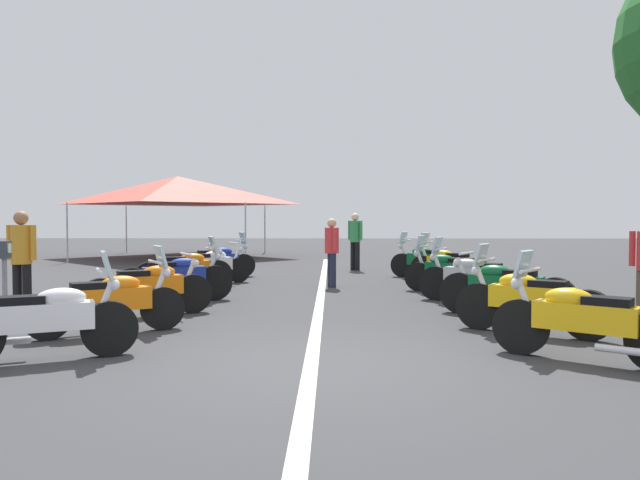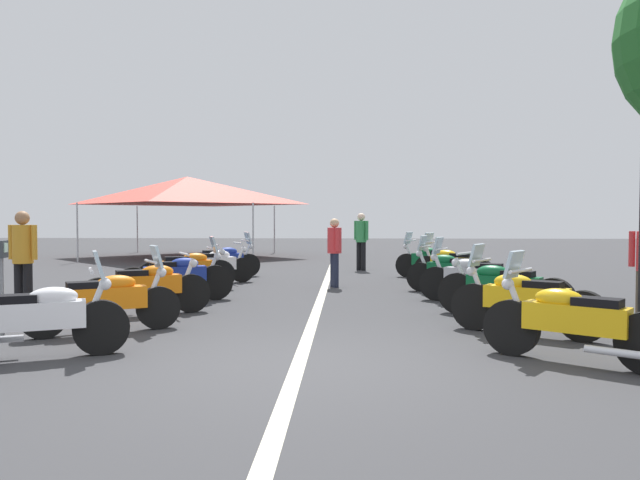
{
  "view_description": "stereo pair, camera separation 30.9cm",
  "coord_description": "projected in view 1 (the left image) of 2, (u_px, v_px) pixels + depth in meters",
  "views": [
    {
      "loc": [
        -6.57,
        -0.22,
        1.59
      ],
      "look_at": [
        5.17,
        0.0,
        1.16
      ],
      "focal_mm": 34.92,
      "sensor_mm": 36.0,
      "label": 1
    },
    {
      "loc": [
        -6.57,
        -0.53,
        1.59
      ],
      "look_at": [
        5.17,
        0.0,
        1.16
      ],
      "focal_mm": 34.92,
      "sensor_mm": 36.0,
      "label": 2
    }
  ],
  "objects": [
    {
      "name": "ground_plane",
      "position": [
        311.0,
        366.0,
        6.63
      ],
      "size": [
        80.0,
        80.0,
        0.0
      ],
      "primitive_type": "plane",
      "color": "#38383A"
    },
    {
      "name": "lane_centre_stripe",
      "position": [
        321.0,
        297.0,
        12.35
      ],
      "size": [
        22.12,
        0.16,
        0.01
      ],
      "primitive_type": "cube",
      "color": "beige",
      "rests_on": "ground_plane"
    },
    {
      "name": "motorcycle_left_row_0",
      "position": [
        47.0,
        319.0,
        6.83
      ],
      "size": [
        1.02,
        1.87,
        1.21
      ],
      "rotation": [
        0.0,
        0.0,
        -1.13
      ],
      "color": "black",
      "rests_on": "ground_plane"
    },
    {
      "name": "motorcycle_left_row_1",
      "position": [
        110.0,
        301.0,
        8.4
      ],
      "size": [
        1.22,
        1.88,
        1.19
      ],
      "rotation": [
        0.0,
        0.0,
        -1.03
      ],
      "color": "black",
      "rests_on": "ground_plane"
    },
    {
      "name": "motorcycle_left_row_2",
      "position": [
        149.0,
        288.0,
        9.97
      ],
      "size": [
        1.12,
        1.91,
        1.0
      ],
      "rotation": [
        0.0,
        0.0,
        -1.09
      ],
      "color": "black",
      "rests_on": "ground_plane"
    },
    {
      "name": "motorcycle_left_row_3",
      "position": [
        176.0,
        277.0,
        11.6
      ],
      "size": [
        1.0,
        2.07,
        1.22
      ],
      "rotation": [
        0.0,
        0.0,
        -1.19
      ],
      "color": "black",
      "rests_on": "ground_plane"
    },
    {
      "name": "motorcycle_left_row_4",
      "position": [
        185.0,
        270.0,
        13.22
      ],
      "size": [
        1.02,
        1.97,
        1.01
      ],
      "rotation": [
        0.0,
        0.0,
        -1.16
      ],
      "color": "black",
      "rests_on": "ground_plane"
    },
    {
      "name": "motorcycle_left_row_5",
      "position": [
        209.0,
        265.0,
        14.76
      ],
      "size": [
        1.13,
        1.91,
        0.98
      ],
      "rotation": [
        0.0,
        0.0,
        -1.08
      ],
      "color": "black",
      "rests_on": "ground_plane"
    },
    {
      "name": "motorcycle_left_row_6",
      "position": [
        217.0,
        260.0,
        16.25
      ],
      "size": [
        1.13,
        1.97,
        1.19
      ],
      "rotation": [
        0.0,
        0.0,
        -1.1
      ],
      "color": "black",
      "rests_on": "ground_plane"
    },
    {
      "name": "motorcycle_right_row_0",
      "position": [
        582.0,
        320.0,
        6.77
      ],
      "size": [
        1.35,
        1.73,
        1.21
      ],
      "rotation": [
        0.0,
        0.0,
        0.93
      ],
      "color": "black",
      "rests_on": "ground_plane"
    },
    {
      "name": "motorcycle_right_row_1",
      "position": [
        529.0,
        300.0,
        8.4
      ],
      "size": [
        1.27,
        1.83,
        1.22
      ],
      "rotation": [
        0.0,
        0.0,
        0.99
      ],
      "color": "black",
      "rests_on": "ground_plane"
    },
    {
      "name": "motorcycle_right_row_2",
      "position": [
        505.0,
        288.0,
        9.86
      ],
      "size": [
        1.28,
        1.92,
        1.02
      ],
      "rotation": [
        0.0,
        0.0,
        1.01
      ],
      "color": "black",
      "rests_on": "ground_plane"
    },
    {
      "name": "motorcycle_right_row_3",
      "position": [
        474.0,
        277.0,
        11.54
      ],
      "size": [
        1.15,
        2.0,
        1.21
      ],
      "rotation": [
        0.0,
        0.0,
        1.1
      ],
      "color": "black",
      "rests_on": "ground_plane"
    },
    {
      "name": "motorcycle_right_row_4",
      "position": [
        449.0,
        271.0,
        13.08
      ],
      "size": [
        1.02,
        1.85,
        1.2
      ],
      "rotation": [
        0.0,
        0.0,
        1.14
      ],
      "color": "black",
      "rests_on": "ground_plane"
    },
    {
      "name": "motorcycle_right_row_5",
      "position": [
        448.0,
        265.0,
        14.59
      ],
      "size": [
        1.34,
        1.68,
        1.22
      ],
      "rotation": [
        0.0,
        0.0,
        0.91
      ],
      "color": "black",
      "rests_on": "ground_plane"
    },
    {
      "name": "motorcycle_right_row_6",
      "position": [
        427.0,
        260.0,
        16.16
      ],
      "size": [
        1.13,
        1.88,
        1.2
      ],
      "rotation": [
        0.0,
        0.0,
        1.07
      ],
      "color": "black",
      "rests_on": "ground_plane"
    },
    {
      "name": "parking_meter",
      "position": [
        5.0,
        272.0,
        7.81
      ],
      "size": [
        0.19,
        0.15,
        1.29
      ],
      "rotation": [
        0.0,
        0.0,
        -1.45
      ],
      "color": "slate",
      "rests_on": "ground_plane"
    },
    {
      "name": "bystander_1",
      "position": [
        22.0,
        254.0,
        9.99
      ],
      "size": [
        0.32,
        0.52,
        1.69
      ],
      "rotation": [
        0.0,
        0.0,
        6.09
      ],
      "color": "black",
      "rests_on": "ground_plane"
    },
    {
      "name": "bystander_2",
      "position": [
        332.0,
        247.0,
        14.09
      ],
      "size": [
        0.51,
        0.32,
        1.56
      ],
      "rotation": [
        0.0,
        0.0,
        1.89
      ],
      "color": "#1E2338",
      "rests_on": "ground_plane"
    },
    {
      "name": "bystander_3",
      "position": [
        355.0,
        237.0,
        18.54
      ],
      "size": [
        0.38,
        0.42,
        1.71
      ],
      "rotation": [
        0.0,
        0.0,
        2.42
      ],
      "color": "black",
      "rests_on": "ground_plane"
    },
    {
      "name": "event_tent",
      "position": [
        178.0,
        190.0,
        24.56
      ],
      "size": [
        6.9,
        6.9,
        3.2
      ],
      "color": "#E54C3F",
      "rests_on": "ground_plane"
    }
  ]
}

